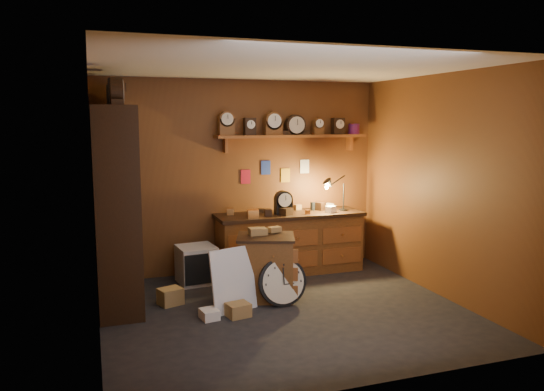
{
  "coord_description": "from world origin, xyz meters",
  "views": [
    {
      "loc": [
        -2.01,
        -5.39,
        2.15
      ],
      "look_at": [
        -0.04,
        0.35,
        1.28
      ],
      "focal_mm": 35.0,
      "sensor_mm": 36.0,
      "label": 1
    }
  ],
  "objects_px": {
    "shelving_unit": "(112,198)",
    "big_round_clock": "(283,282)",
    "workbench": "(290,239)",
    "low_cabinet": "(266,265)"
  },
  "relations": [
    {
      "from": "shelving_unit",
      "to": "big_round_clock",
      "type": "xyz_separation_m",
      "value": [
        1.83,
        -0.77,
        -0.97
      ]
    },
    {
      "from": "big_round_clock",
      "to": "workbench",
      "type": "bearing_deg",
      "value": 65.77
    },
    {
      "from": "shelving_unit",
      "to": "workbench",
      "type": "xyz_separation_m",
      "value": [
        2.4,
        0.49,
        -0.78
      ]
    },
    {
      "from": "shelving_unit",
      "to": "workbench",
      "type": "bearing_deg",
      "value": 11.63
    },
    {
      "from": "shelving_unit",
      "to": "big_round_clock",
      "type": "height_order",
      "value": "shelving_unit"
    },
    {
      "from": "workbench",
      "to": "big_round_clock",
      "type": "relative_size",
      "value": 3.64
    },
    {
      "from": "big_round_clock",
      "to": "low_cabinet",
      "type": "bearing_deg",
      "value": 109.91
    },
    {
      "from": "workbench",
      "to": "big_round_clock",
      "type": "distance_m",
      "value": 1.4
    },
    {
      "from": "low_cabinet",
      "to": "big_round_clock",
      "type": "xyz_separation_m",
      "value": [
        0.11,
        -0.29,
        -0.14
      ]
    },
    {
      "from": "low_cabinet",
      "to": "big_round_clock",
      "type": "distance_m",
      "value": 0.34
    }
  ]
}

